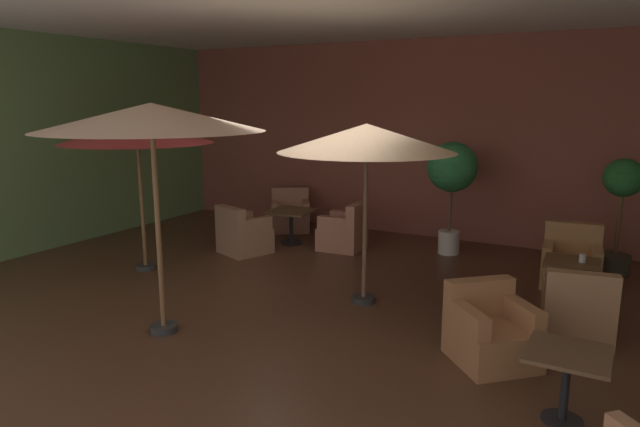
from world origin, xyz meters
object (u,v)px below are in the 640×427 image
at_px(cafe_table_front_left, 571,273).
at_px(armchair_mid_center_north, 490,333).
at_px(cafe_table_front_right, 291,218).
at_px(potted_tree_left_corner, 621,199).
at_px(patio_umbrella_tall_red, 366,139).
at_px(potted_tree_mid_left, 452,173).
at_px(patio_umbrella_near_wall, 151,119).
at_px(armchair_front_left_east, 577,312).
at_px(armchair_front_left_north, 571,264).
at_px(patio_umbrella_center_beige, 137,132).
at_px(armchair_front_right_east, 290,215).
at_px(armchair_front_right_south, 243,235).
at_px(cafe_table_mid_center, 567,368).
at_px(iced_drink_cup, 582,258).
at_px(armchair_front_right_north, 344,232).

relative_size(cafe_table_front_left, armchair_mid_center_north, 0.65).
xyz_separation_m(cafe_table_front_right, potted_tree_left_corner, (5.46, 0.85, 0.69)).
bearing_deg(cafe_table_front_left, potted_tree_left_corner, 76.38).
distance_m(cafe_table_front_right, patio_umbrella_tall_red, 3.77).
bearing_deg(potted_tree_mid_left, patio_umbrella_near_wall, -111.58).
height_order(armchair_front_left_east, cafe_table_front_right, armchair_front_left_east).
height_order(cafe_table_front_left, armchair_front_left_north, armchair_front_left_north).
height_order(armchair_front_left_north, patio_umbrella_center_beige, patio_umbrella_center_beige).
bearing_deg(patio_umbrella_tall_red, armchair_front_right_east, 134.71).
height_order(armchair_front_right_south, patio_umbrella_tall_red, patio_umbrella_tall_red).
xyz_separation_m(armchair_front_right_south, patio_umbrella_tall_red, (2.90, -1.21, 1.87)).
bearing_deg(patio_umbrella_tall_red, cafe_table_front_left, 24.06).
relative_size(armchair_front_right_east, potted_tree_mid_left, 0.53).
height_order(armchair_front_left_north, potted_tree_mid_left, potted_tree_mid_left).
bearing_deg(armchair_front_left_north, patio_umbrella_center_beige, -157.97).
height_order(armchair_front_left_north, armchair_front_right_south, armchair_front_left_north).
bearing_deg(potted_tree_left_corner, patio_umbrella_tall_red, -133.61).
bearing_deg(potted_tree_mid_left, armchair_front_left_east, -51.09).
height_order(armchair_front_right_east, cafe_table_mid_center, armchair_front_right_east).
bearing_deg(armchair_front_right_south, armchair_mid_center_north, -24.33).
bearing_deg(armchair_front_right_south, potted_tree_mid_left, 28.52).
bearing_deg(cafe_table_front_left, cafe_table_front_right, 167.18).
xyz_separation_m(potted_tree_left_corner, iced_drink_cup, (-0.36, -1.99, -0.50)).
distance_m(armchair_mid_center_north, patio_umbrella_center_beige, 5.92).
bearing_deg(armchair_front_left_east, cafe_table_front_right, 157.48).
bearing_deg(iced_drink_cup, armchair_front_right_east, 160.11).
xyz_separation_m(armchair_front_left_north, potted_tree_mid_left, (-2.06, 0.84, 1.12)).
relative_size(armchair_front_left_north, armchair_front_right_south, 0.92).
bearing_deg(iced_drink_cup, patio_umbrella_near_wall, -143.51).
bearing_deg(armchair_mid_center_north, armchair_front_left_east, 54.65).
height_order(armchair_front_right_north, cafe_table_mid_center, armchair_front_right_north).
relative_size(armchair_front_left_north, armchair_front_right_north, 1.02).
height_order(cafe_table_front_right, potted_tree_left_corner, potted_tree_left_corner).
distance_m(armchair_front_right_south, armchair_mid_center_north, 5.24).
bearing_deg(cafe_table_front_left, patio_umbrella_tall_red, -155.94).
bearing_deg(potted_tree_mid_left, armchair_front_left_north, -22.20).
bearing_deg(cafe_table_front_left, potted_tree_mid_left, 139.04).
xyz_separation_m(armchair_front_right_north, iced_drink_cup, (4.00, -1.20, 0.37)).
distance_m(patio_umbrella_tall_red, potted_tree_left_corner, 4.37).
bearing_deg(armchair_front_right_north, cafe_table_mid_center, -44.96).
bearing_deg(armchair_front_right_north, armchair_front_right_east, 153.07).
bearing_deg(cafe_table_mid_center, iced_drink_cup, 92.09).
height_order(patio_umbrella_tall_red, iced_drink_cup, patio_umbrella_tall_red).
bearing_deg(armchair_front_right_north, armchair_front_right_south, -143.44).
height_order(cafe_table_front_right, iced_drink_cup, iced_drink_cup).
height_order(armchair_front_left_north, cafe_table_front_right, armchair_front_left_north).
relative_size(patio_umbrella_tall_red, potted_tree_mid_left, 1.21).
bearing_deg(iced_drink_cup, armchair_front_right_south, 178.79).
relative_size(armchair_front_right_north, cafe_table_mid_center, 1.31).
relative_size(armchair_mid_center_north, potted_tree_mid_left, 0.55).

